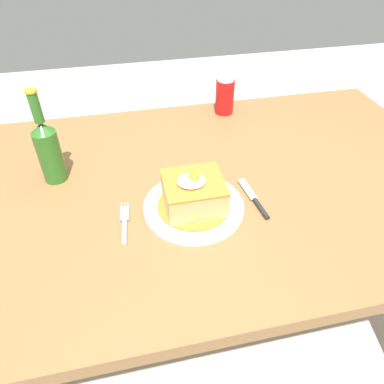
{
  "coord_description": "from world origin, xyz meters",
  "views": [
    {
      "loc": [
        -0.22,
        -0.78,
        1.38
      ],
      "look_at": [
        -0.07,
        -0.09,
        0.79
      ],
      "focal_mm": 33.86,
      "sensor_mm": 36.0,
      "label": 1
    }
  ],
  "objects_px": {
    "soda_can": "(225,97)",
    "fork": "(124,225)",
    "knife": "(257,203)",
    "beer_bottle_green": "(48,149)",
    "main_plate": "(194,206)"
  },
  "relations": [
    {
      "from": "main_plate",
      "to": "knife",
      "type": "bearing_deg",
      "value": -6.54
    },
    {
      "from": "soda_can",
      "to": "beer_bottle_green",
      "type": "relative_size",
      "value": 0.47
    },
    {
      "from": "knife",
      "to": "beer_bottle_green",
      "type": "distance_m",
      "value": 0.57
    },
    {
      "from": "soda_can",
      "to": "knife",
      "type": "bearing_deg",
      "value": -96.61
    },
    {
      "from": "fork",
      "to": "knife",
      "type": "relative_size",
      "value": 0.86
    },
    {
      "from": "fork",
      "to": "knife",
      "type": "xyz_separation_m",
      "value": [
        0.34,
        0.01,
        0.0
      ]
    },
    {
      "from": "main_plate",
      "to": "knife",
      "type": "height_order",
      "value": "main_plate"
    },
    {
      "from": "fork",
      "to": "beer_bottle_green",
      "type": "xyz_separation_m",
      "value": [
        -0.17,
        0.24,
        0.09
      ]
    },
    {
      "from": "main_plate",
      "to": "knife",
      "type": "relative_size",
      "value": 1.56
    },
    {
      "from": "soda_can",
      "to": "fork",
      "type": "bearing_deg",
      "value": -127.82
    },
    {
      "from": "fork",
      "to": "knife",
      "type": "distance_m",
      "value": 0.34
    },
    {
      "from": "knife",
      "to": "beer_bottle_green",
      "type": "relative_size",
      "value": 0.62
    },
    {
      "from": "main_plate",
      "to": "fork",
      "type": "distance_m",
      "value": 0.18
    },
    {
      "from": "main_plate",
      "to": "soda_can",
      "type": "xyz_separation_m",
      "value": [
        0.22,
        0.49,
        0.05
      ]
    },
    {
      "from": "knife",
      "to": "beer_bottle_green",
      "type": "bearing_deg",
      "value": 156.16
    }
  ]
}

